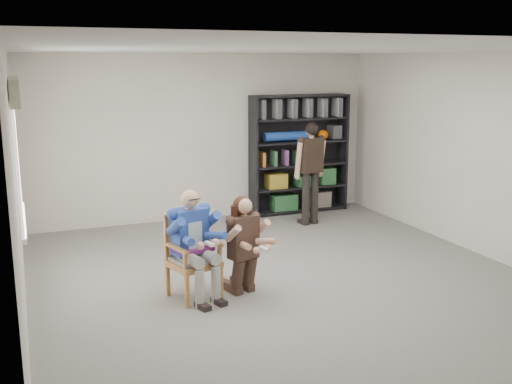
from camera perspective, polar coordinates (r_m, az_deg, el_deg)
name	(u,v)px	position (r m, az deg, el deg)	size (l,w,h in m)	color
room_shell	(291,172)	(7.02, 3.33, 1.95)	(6.00, 7.00, 2.80)	white
floor	(289,284)	(7.40, 3.20, -8.77)	(6.00, 7.00, 0.01)	#66635E
window_left	(18,154)	(7.33, -21.69, 3.36)	(0.16, 2.00, 1.75)	white
armchair	(193,257)	(6.89, -5.97, -6.13)	(0.57, 0.55, 0.98)	#AE7533
seated_man	(193,244)	(6.84, -6.00, -4.97)	(0.55, 0.76, 1.27)	#30559A
kneeling_woman	(245,246)	(6.92, -1.08, -5.16)	(0.49, 0.78, 1.16)	#38261F
bookshelf	(299,154)	(10.72, 4.13, 3.62)	(1.80, 0.38, 2.10)	black
standing_man	(311,174)	(9.90, 5.22, 1.70)	(0.52, 0.29, 1.70)	black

